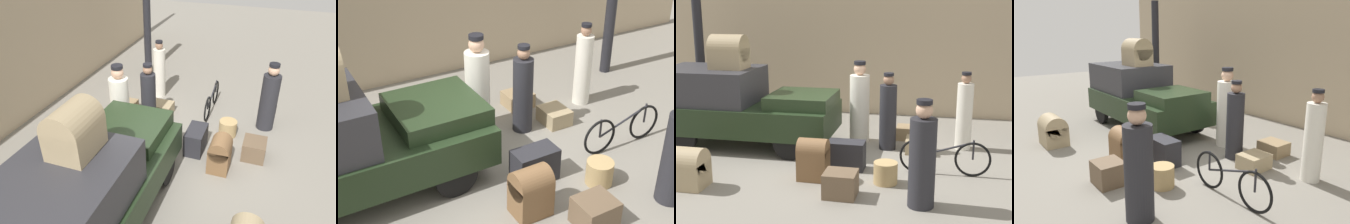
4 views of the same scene
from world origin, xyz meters
The scene contains 17 objects.
ground_plane centered at (0.00, 0.00, 0.00)m, with size 30.00×30.00×0.00m, color gray.
station_building_facade centered at (0.00, 4.08, 2.25)m, with size 16.00×0.15×4.50m.
canopy_pillar_left centered at (-3.93, 2.23, 1.77)m, with size 0.23×0.23×3.53m.
truck centered at (-2.22, 0.64, 0.90)m, with size 3.78×1.71×1.67m.
bicycle centered at (2.18, -0.34, 0.33)m, with size 1.63×0.04×0.68m.
wicker_basket centered at (1.18, -0.96, 0.19)m, with size 0.42×0.42×0.38m.
porter_with_bicycle centered at (0.31, 1.39, 0.82)m, with size 0.43×0.43×1.81m.
conductor_in_dark_uniform centered at (0.99, 0.98, 0.75)m, with size 0.36×0.36×1.64m.
porter_lifting_near_truck centered at (1.82, -1.77, 0.77)m, with size 0.41×0.41×1.69m.
porter_carrying_trunk centered at (2.56, 1.29, 0.76)m, with size 0.33×0.33×1.65m.
suitcase_tan_flat centered at (1.38, 1.79, 0.15)m, with size 0.54×0.48×0.29m.
trunk_barrel_dark centered at (-2.14, -1.80, 0.34)m, with size 0.70×0.51×0.70m.
suitcase_black_upright centered at (1.62, 0.87, 0.15)m, with size 0.46×0.55×0.29m.
suitcase_small_leather centered at (0.37, -0.40, 0.27)m, with size 0.70×0.39×0.53m.
trunk_umber_medium centered at (0.52, -1.65, 0.21)m, with size 0.53×0.48×0.41m.
trunk_large_brown centered at (-0.10, -1.02, 0.39)m, with size 0.52×0.42×0.75m.
trunk_on_truck_roof centered at (-2.39, 0.64, 2.02)m, with size 0.72×0.58×0.73m.
Camera 3 is at (2.01, -8.57, 3.14)m, focal length 50.00 mm.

